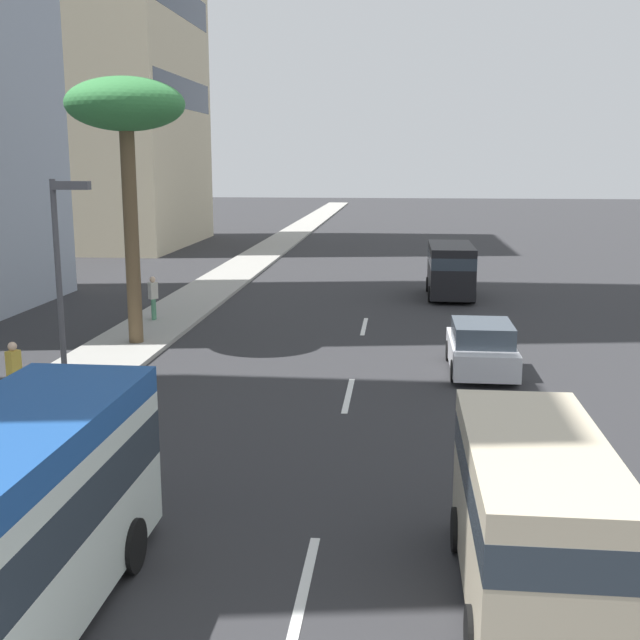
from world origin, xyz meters
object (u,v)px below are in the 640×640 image
Objects in this scene: car_second at (481,348)px; street_lamp at (63,267)px; pedestrian_mid_block at (153,296)px; van_lead at (451,267)px; palm_tree at (126,112)px; van_fourth at (534,511)px; pedestrian_near_lamp at (14,372)px.

street_lamp reaches higher than car_second.
street_lamp is at bearing -133.80° from pedestrian_mid_block.
van_lead is 1.20× the size of car_second.
car_second is 0.46× the size of palm_tree.
van_fourth is 0.86× the size of street_lamp.
car_second is 13.07m from pedestrian_near_lamp.
van_lead is at bearing 0.66° from car_second.
pedestrian_near_lamp is 1.00× the size of pedestrian_mid_block.
pedestrian_mid_block is 0.30× the size of street_lamp.
street_lamp is (-11.29, -1.44, 2.65)m from pedestrian_mid_block.
car_second is 0.82× the size of van_fourth.
pedestrian_near_lamp is 11.32m from pedestrian_mid_block.
pedestrian_near_lamp is 0.19× the size of palm_tree.
van_lead is 0.85× the size of street_lamp.
pedestrian_near_lamp is at bearing 91.29° from street_lamp.
pedestrian_near_lamp is at bearing 147.64° from van_lead.
car_second is 2.36× the size of pedestrian_mid_block.
van_fourth is (-12.81, 0.52, 0.67)m from car_second.
pedestrian_mid_block is at bearing 63.29° from car_second.
pedestrian_mid_block is (-7.29, 11.82, -0.31)m from van_lead.
palm_tree is (-11.12, 11.24, 6.36)m from van_lead.
street_lamp is (-7.46, -0.86, -4.02)m from palm_tree.
van_lead is 0.55× the size of palm_tree.
pedestrian_near_lamp is 0.30× the size of street_lamp.
van_lead is 2.84× the size of pedestrian_mid_block.
van_fourth is at bearing 177.68° from car_second.
van_lead is 17.04m from palm_tree.
car_second is 13.56m from palm_tree.
pedestrian_near_lamp is 10.04m from palm_tree.
pedestrian_mid_block is 0.19× the size of palm_tree.
van_fourth reaches higher than car_second.
van_lead is at bearing -11.80° from pedestrian_near_lamp.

